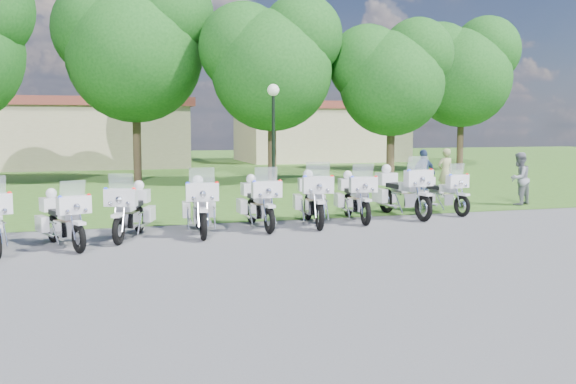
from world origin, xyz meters
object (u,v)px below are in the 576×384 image
object	(u,v)px
bystander_b	(519,179)
lamp_post	(273,111)
motorcycle_1	(63,218)
motorcycle_2	(131,210)
motorcycle_6	(355,196)
motorcycle_3	(200,205)
motorcycle_5	(313,197)
motorcycle_4	(258,202)
motorcycle_7	(401,191)
bystander_a	(445,172)
bystander_c	(424,174)
motorcycle_8	(441,192)

from	to	relation	value
bystander_b	lamp_post	bearing A→B (deg)	-66.35
motorcycle_1	motorcycle_2	size ratio (longest dim) A/B	0.94
motorcycle_6	bystander_b	bearing A→B (deg)	-160.00
motorcycle_3	bystander_b	xyz separation A→B (m)	(10.40, 2.37, 0.16)
motorcycle_1	motorcycle_5	bearing A→B (deg)	171.82
motorcycle_5	motorcycle_1	bearing A→B (deg)	22.72
bystander_b	motorcycle_5	bearing A→B (deg)	-9.77
motorcycle_6	motorcycle_4	bearing A→B (deg)	16.40
lamp_post	motorcycle_5	bearing A→B (deg)	-98.11
motorcycle_2	motorcycle_4	world-z (taller)	motorcycle_4
motorcycle_6	motorcycle_7	bearing A→B (deg)	-161.91
motorcycle_6	bystander_a	world-z (taller)	bystander_a
bystander_b	motorcycle_2	bearing A→B (deg)	-11.63
lamp_post	bystander_b	world-z (taller)	lamp_post
lamp_post	bystander_c	bearing A→B (deg)	-36.97
bystander_a	motorcycle_8	bearing A→B (deg)	54.79
motorcycle_6	motorcycle_5	bearing A→B (deg)	20.23
motorcycle_7	motorcycle_2	bearing A→B (deg)	3.93
motorcycle_2	bystander_c	size ratio (longest dim) A/B	1.27
motorcycle_2	bystander_b	world-z (taller)	bystander_b
motorcycle_6	bystander_b	distance (m)	6.35
motorcycle_2	motorcycle_8	distance (m)	8.87
motorcycle_5	lamp_post	size ratio (longest dim) A/B	0.60
motorcycle_3	motorcycle_8	distance (m)	7.30
motorcycle_3	lamp_post	world-z (taller)	lamp_post
motorcycle_8	motorcycle_3	bearing A→B (deg)	2.15
motorcycle_3	bystander_b	world-z (taller)	bystander_b
motorcycle_5	motorcycle_7	distance (m)	2.86
bystander_a	motorcycle_1	bearing A→B (deg)	23.53
motorcycle_6	motorcycle_8	world-z (taller)	motorcycle_6
motorcycle_4	bystander_b	bearing A→B (deg)	-168.49
motorcycle_3	motorcycle_4	xyz separation A→B (m)	(1.49, 0.39, -0.02)
motorcycle_8	bystander_c	xyz separation A→B (m)	(1.33, 3.43, 0.23)
motorcycle_7	motorcycle_8	size ratio (longest dim) A/B	1.17
motorcycle_5	bystander_c	size ratio (longest dim) A/B	1.44
motorcycle_8	bystander_b	xyz separation A→B (m)	(3.26, 0.86, 0.22)
motorcycle_2	motorcycle_5	size ratio (longest dim) A/B	0.88
motorcycle_4	bystander_a	world-z (taller)	bystander_a
motorcycle_1	bystander_b	bearing A→B (deg)	171.98
motorcycle_5	lamp_post	xyz separation A→B (m)	(1.10, 7.72, 2.36)
motorcycle_2	motorcycle_7	distance (m)	7.43
motorcycle_4	bystander_b	xyz separation A→B (m)	(8.91, 1.99, 0.18)
motorcycle_1	motorcycle_4	xyz separation A→B (m)	(4.47, 1.24, 0.05)
lamp_post	bystander_c	size ratio (longest dim) A/B	2.40
motorcycle_6	bystander_a	distance (m)	7.11
motorcycle_3	motorcycle_4	size ratio (longest dim) A/B	1.03
motorcycle_3	lamp_post	xyz separation A→B (m)	(4.05, 8.28, 2.38)
motorcycle_6	motorcycle_7	world-z (taller)	motorcycle_7
motorcycle_3	motorcycle_5	size ratio (longest dim) A/B	0.98
bystander_a	bystander_c	bearing A→B (deg)	22.29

